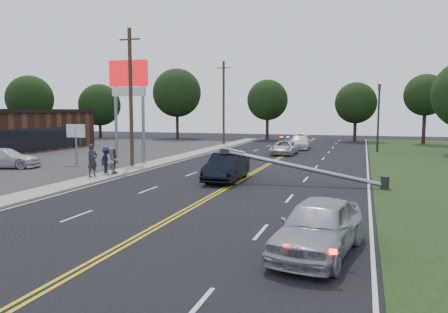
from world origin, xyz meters
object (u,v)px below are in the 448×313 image
(parked_car, at_px, (5,158))
(emergency_b, at_px, (300,142))
(emergency_a, at_px, (284,148))
(bystander_d, at_px, (114,161))
(fallen_streetlight, at_px, (310,169))
(waiting_sedan, at_px, (319,227))
(bystander_a, at_px, (92,160))
(crashed_sedan, at_px, (227,167))
(small_sign, at_px, (76,134))
(traffic_signal, at_px, (379,110))
(bystander_b, at_px, (112,161))
(pylon_sign, at_px, (129,86))
(utility_pole_mid, at_px, (131,97))
(bystander_c, at_px, (107,160))
(utility_pole_far, at_px, (224,103))

(parked_car, xyz_separation_m, emergency_b, (18.10, 22.32, 0.03))
(emergency_a, bearing_deg, bystander_d, -114.86)
(fallen_streetlight, xyz_separation_m, emergency_b, (-3.81, 23.07, -0.17))
(fallen_streetlight, bearing_deg, waiting_sedan, -82.22)
(fallen_streetlight, xyz_separation_m, bystander_a, (-12.95, -1.55, 0.20))
(crashed_sedan, distance_m, parked_car, 17.03)
(small_sign, relative_size, traffic_signal, 0.44)
(fallen_streetlight, relative_size, bystander_b, 5.52)
(fallen_streetlight, xyz_separation_m, crashed_sedan, (-4.89, 0.14, -0.10))
(pylon_sign, xyz_separation_m, bystander_b, (2.40, -6.41, -5.03))
(bystander_b, bearing_deg, bystander_d, 48.90)
(utility_pole_mid, bearing_deg, waiting_sedan, -46.36)
(bystander_d, bearing_deg, small_sign, 46.87)
(waiting_sedan, distance_m, emergency_a, 29.01)
(pylon_sign, height_order, bystander_b, pylon_sign)
(bystander_c, bearing_deg, waiting_sedan, -127.09)
(parked_car, relative_size, bystander_a, 2.46)
(pylon_sign, relative_size, crashed_sedan, 1.61)
(bystander_a, bearing_deg, traffic_signal, -22.20)
(utility_pole_mid, distance_m, bystander_b, 6.13)
(utility_pole_far, relative_size, parked_car, 2.03)
(utility_pole_mid, height_order, bystander_d, utility_pole_mid)
(pylon_sign, relative_size, emergency_b, 1.55)
(bystander_a, bearing_deg, utility_pole_far, 14.63)
(small_sign, height_order, emergency_a, small_sign)
(emergency_b, relative_size, bystander_c, 3.05)
(bystander_d, bearing_deg, emergency_a, -34.12)
(traffic_signal, xyz_separation_m, bystander_a, (-17.07, -23.55, -3.09))
(waiting_sedan, height_order, bystander_c, bystander_c)
(pylon_sign, xyz_separation_m, crashed_sedan, (9.79, -5.86, -5.18))
(traffic_signal, height_order, bystander_c, traffic_signal)
(emergency_a, height_order, bystander_b, bystander_b)
(parked_car, xyz_separation_m, bystander_c, (8.97, -0.79, 0.25))
(small_sign, relative_size, utility_pole_mid, 0.31)
(utility_pole_mid, xyz_separation_m, bystander_c, (0.44, -4.03, -4.12))
(parked_car, relative_size, emergency_a, 1.07)
(small_sign, height_order, bystander_d, small_sign)
(traffic_signal, xyz_separation_m, utility_pole_mid, (-17.50, -18.00, 0.88))
(waiting_sedan, height_order, bystander_d, bystander_d)
(fallen_streetlight, xyz_separation_m, utility_pole_far, (-13.39, 26.00, 4.17))
(fallen_streetlight, distance_m, utility_pole_far, 29.54)
(fallen_streetlight, xyz_separation_m, bystander_b, (-12.29, -0.41, 0.05))
(utility_pole_far, relative_size, bystander_c, 5.91)
(bystander_a, relative_size, bystander_b, 1.18)
(traffic_signal, distance_m, parked_car, 33.77)
(pylon_sign, relative_size, bystander_b, 4.72)
(emergency_b, bearing_deg, bystander_c, -114.29)
(utility_pole_mid, distance_m, utility_pole_far, 22.00)
(small_sign, relative_size, emergency_b, 0.60)
(utility_pole_mid, xyz_separation_m, emergency_a, (9.04, 12.68, -4.44))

